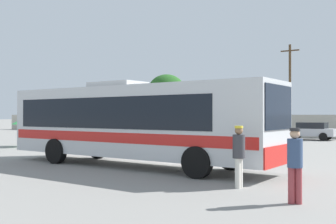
{
  "coord_description": "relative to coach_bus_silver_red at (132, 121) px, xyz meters",
  "views": [
    {
      "loc": [
        7.89,
        -13.94,
        2.04
      ],
      "look_at": [
        -1.71,
        2.23,
        2.17
      ],
      "focal_mm": 42.83,
      "sensor_mm": 36.0,
      "label": 1
    }
  ],
  "objects": [
    {
      "name": "roadside_tree_midleft",
      "position": [
        -9.4,
        29.28,
        2.02
      ],
      "size": [
        4.35,
        4.35,
        5.69
      ],
      "color": "brown",
      "rests_on": "ground_plane"
    },
    {
      "name": "coach_bus_silver_red",
      "position": [
        0.0,
        0.0,
        0.0
      ],
      "size": [
        11.98,
        3.46,
        3.38
      ],
      "color": "silver",
      "rests_on": "ground_plane"
    },
    {
      "name": "roadside_tree_left",
      "position": [
        -16.94,
        31.02,
        3.43
      ],
      "size": [
        4.67,
        4.67,
        7.24
      ],
      "color": "brown",
      "rests_on": "ground_plane"
    },
    {
      "name": "perimeter_wall",
      "position": [
        1.53,
        24.47,
        -0.78
      ],
      "size": [
        80.0,
        0.3,
        2.05
      ],
      "primitive_type": "cube",
      "color": "#B2AD9E",
      "rests_on": "ground_plane"
    },
    {
      "name": "passenger_waiting_on_apron",
      "position": [
        7.24,
        -3.63,
        -0.82
      ],
      "size": [
        0.45,
        0.45,
        1.74
      ],
      "color": "#99383D",
      "rests_on": "ground_plane"
    },
    {
      "name": "ground_plane",
      "position": [
        1.53,
        10.94,
        -1.81
      ],
      "size": [
        300.0,
        300.0,
        0.0
      ],
      "primitive_type": "plane",
      "color": "gray"
    },
    {
      "name": "utility_pole_near",
      "position": [
        -0.26,
        26.6,
        2.83
      ],
      "size": [
        1.8,
        0.24,
        8.91
      ],
      "color": "#4C3823",
      "rests_on": "ground_plane"
    },
    {
      "name": "vendor_umbrella_near_gate_green",
      "position": [
        -11.4,
        4.58,
        -0.1
      ],
      "size": [
        2.21,
        2.21,
        2.05
      ],
      "color": "gray",
      "rests_on": "ground_plane"
    },
    {
      "name": "attendant_by_bus_door",
      "position": [
        5.42,
        -2.39,
        -0.82
      ],
      "size": [
        0.37,
        0.37,
        1.73
      ],
      "color": "silver",
      "rests_on": "ground_plane"
    },
    {
      "name": "parked_car_leftmost_white",
      "position": [
        -9.79,
        20.99,
        -1.03
      ],
      "size": [
        4.51,
        2.04,
        1.46
      ],
      "color": "silver",
      "rests_on": "ground_plane"
    },
    {
      "name": "parked_car_third_silver",
      "position": [
        2.72,
        21.12,
        -1.05
      ],
      "size": [
        4.09,
        2.13,
        1.42
      ],
      "color": "#B7BABF",
      "rests_on": "ground_plane"
    },
    {
      "name": "parked_car_second_silver",
      "position": [
        -4.06,
        20.68,
        -1.0
      ],
      "size": [
        4.54,
        2.1,
        1.54
      ],
      "color": "#B7BABF",
      "rests_on": "ground_plane"
    }
  ]
}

